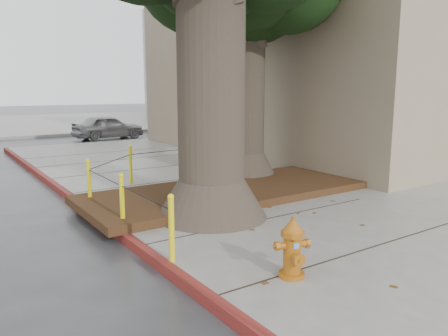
# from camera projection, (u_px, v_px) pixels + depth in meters

# --- Properties ---
(ground) EXTENTS (140.00, 140.00, 0.00)m
(ground) POSITION_uv_depth(u_px,v_px,m) (334.00, 269.00, 6.07)
(ground) COLOR #28282B
(ground) RESTS_ON ground
(sidewalk_main) EXTENTS (16.00, 26.00, 0.15)m
(sidewalk_main) POSITION_uv_depth(u_px,v_px,m) (419.00, 182.00, 11.40)
(sidewalk_main) COLOR slate
(sidewalk_main) RESTS_ON ground
(sidewalk_far) EXTENTS (16.00, 20.00, 0.15)m
(sidewalk_far) POSITION_uv_depth(u_px,v_px,m) (91.00, 121.00, 33.81)
(sidewalk_far) COLOR slate
(sidewalk_far) RESTS_ON ground
(curb_red) EXTENTS (0.14, 26.00, 0.16)m
(curb_red) POSITION_uv_depth(u_px,v_px,m) (129.00, 241.00, 6.99)
(curb_red) COLOR maroon
(curb_red) RESTS_ON ground
(planter_bed) EXTENTS (6.40, 2.60, 0.16)m
(planter_bed) POSITION_uv_depth(u_px,v_px,m) (228.00, 191.00, 9.70)
(planter_bed) COLOR black
(planter_bed) RESTS_ON sidewalk_main
(building_corner) EXTENTS (12.00, 13.00, 10.00)m
(building_corner) POSITION_uv_depth(u_px,v_px,m) (349.00, 26.00, 17.63)
(building_corner) COLOR gray
(building_corner) RESTS_ON ground
(building_side_white) EXTENTS (10.00, 10.00, 9.00)m
(building_side_white) POSITION_uv_depth(u_px,v_px,m) (226.00, 64.00, 35.29)
(building_side_white) COLOR silver
(building_side_white) RESTS_ON ground
(building_side_grey) EXTENTS (12.00, 14.00, 12.00)m
(building_side_grey) POSITION_uv_depth(u_px,v_px,m) (242.00, 53.00, 43.22)
(building_side_grey) COLOR slate
(building_side_grey) RESTS_ON ground
(bollard_ring) EXTENTS (3.79, 5.39, 0.95)m
(bollard_ring) POSITION_uv_depth(u_px,v_px,m) (145.00, 178.00, 9.04)
(bollard_ring) COLOR yellow
(bollard_ring) RESTS_ON sidewalk_main
(fire_hydrant) EXTENTS (0.41, 0.41, 0.78)m
(fire_hydrant) POSITION_uv_depth(u_px,v_px,m) (292.00, 248.00, 5.39)
(fire_hydrant) COLOR #B05E12
(fire_hydrant) RESTS_ON sidewalk_main
(car_silver) EXTENTS (3.60, 1.67, 1.19)m
(car_silver) POSITION_uv_depth(u_px,v_px,m) (108.00, 127.00, 22.04)
(car_silver) COLOR #A4A4A9
(car_silver) RESTS_ON ground
(car_red) EXTENTS (4.17, 1.85, 1.33)m
(car_red) POSITION_uv_depth(u_px,v_px,m) (196.00, 122.00, 24.44)
(car_red) COLOR maroon
(car_red) RESTS_ON ground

